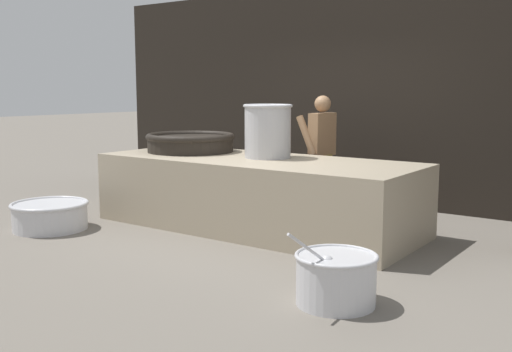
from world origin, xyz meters
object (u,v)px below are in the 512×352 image
(stock_pot, at_px, (268,130))
(prep_bowl_vegetables, at_px, (336,277))
(prep_bowl_meat, at_px, (50,214))
(giant_wok_near, at_px, (190,142))
(cook, at_px, (321,150))

(stock_pot, relative_size, prep_bowl_vegetables, 0.77)
(stock_pot, relative_size, prep_bowl_meat, 0.71)
(giant_wok_near, bearing_deg, prep_bowl_vegetables, -30.69)
(stock_pot, xyz_separation_m, prep_bowl_vegetables, (1.98, -1.93, -0.97))
(prep_bowl_vegetables, bearing_deg, cook, 121.40)
(stock_pot, bearing_deg, prep_bowl_meat, -140.81)
(giant_wok_near, distance_m, prep_bowl_vegetables, 3.83)
(cook, height_order, prep_bowl_meat, cook)
(stock_pot, bearing_deg, cook, 83.91)
(cook, bearing_deg, prep_bowl_meat, 54.80)
(giant_wok_near, bearing_deg, stock_pot, 0.88)
(giant_wok_near, height_order, prep_bowl_meat, giant_wok_near)
(giant_wok_near, xyz_separation_m, stock_pot, (1.24, 0.02, 0.20))
(giant_wok_near, xyz_separation_m, cook, (1.36, 1.14, -0.12))
(prep_bowl_meat, bearing_deg, cook, 52.14)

